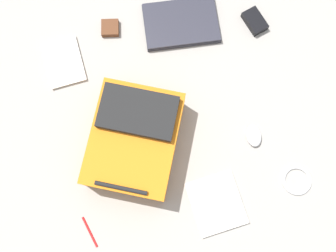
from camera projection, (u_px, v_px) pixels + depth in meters
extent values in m
plane|color=gray|center=(156.00, 119.00, 1.66)|extent=(3.74, 3.74, 0.00)
cube|color=orange|center=(135.00, 141.00, 1.55)|extent=(0.48, 0.54, 0.16)
cube|color=black|center=(138.00, 112.00, 1.48)|extent=(0.35, 0.29, 0.03)
cylinder|color=black|center=(121.00, 188.00, 1.42)|extent=(0.19, 0.09, 0.02)
cube|color=#24242C|center=(181.00, 24.00, 1.74)|extent=(0.35, 0.25, 0.02)
cube|color=#2D2D38|center=(181.00, 22.00, 1.72)|extent=(0.35, 0.25, 0.01)
cube|color=silver|center=(64.00, 62.00, 1.70)|extent=(0.18, 0.23, 0.01)
cube|color=silver|center=(63.00, 62.00, 1.70)|extent=(0.18, 0.24, 0.00)
cube|color=silver|center=(216.00, 203.00, 1.57)|extent=(0.22, 0.25, 0.01)
cube|color=silver|center=(217.00, 203.00, 1.57)|extent=(0.23, 0.25, 0.00)
ellipsoid|color=silver|center=(254.00, 136.00, 1.62)|extent=(0.07, 0.10, 0.03)
torus|color=silver|center=(297.00, 180.00, 1.59)|extent=(0.13, 0.13, 0.01)
cube|color=black|center=(255.00, 21.00, 1.73)|extent=(0.11, 0.14, 0.03)
cylinder|color=red|center=(90.00, 232.00, 1.55)|extent=(0.05, 0.13, 0.01)
cube|color=#59331E|center=(110.00, 28.00, 1.73)|extent=(0.09, 0.09, 0.03)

